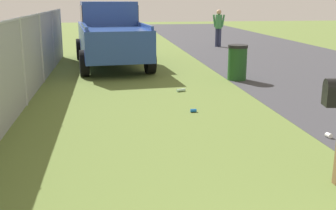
{
  "coord_description": "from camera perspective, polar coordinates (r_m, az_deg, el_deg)",
  "views": [
    {
      "loc": [
        -0.65,
        2.11,
        2.17
      ],
      "look_at": [
        4.4,
        1.37,
        0.86
      ],
      "focal_mm": 44.05,
      "sensor_mm": 36.0,
      "label": 1
    }
  ],
  "objects": [
    {
      "name": "litter_can_near_hydrant",
      "position": [
        8.16,
        3.53,
        -0.77
      ],
      "size": [
        0.07,
        0.12,
        0.07
      ],
      "primitive_type": "cylinder",
      "rotation": [
        0.0,
        1.57,
        1.55
      ],
      "color": "blue",
      "rests_on": "ground"
    },
    {
      "name": "pickup_truck",
      "position": [
        14.09,
        -8.03,
        9.98
      ],
      "size": [
        5.53,
        2.58,
        2.09
      ],
      "rotation": [
        0.0,
        0.0,
        0.09
      ],
      "color": "#284793",
      "rests_on": "ground"
    },
    {
      "name": "fence_section",
      "position": [
        8.99,
        -19.51,
        6.02
      ],
      "size": [
        15.08,
        0.07,
        1.82
      ],
      "color": "#9EA3A8",
      "rests_on": "ground"
    },
    {
      "name": "trash_bin",
      "position": [
        11.51,
        9.57,
        5.83
      ],
      "size": [
        0.54,
        0.54,
        0.96
      ],
      "color": "#1E4C1E",
      "rests_on": "ground"
    },
    {
      "name": "litter_bottle_midfield_b",
      "position": [
        9.97,
        1.8,
        2.07
      ],
      "size": [
        0.14,
        0.23,
        0.07
      ],
      "primitive_type": "cylinder",
      "rotation": [
        0.0,
        1.57,
        5.06
      ],
      "color": "#B2D8BF",
      "rests_on": "ground"
    },
    {
      "name": "litter_cup_far_scatter",
      "position": [
        7.15,
        21.35,
        -3.94
      ],
      "size": [
        0.11,
        0.1,
        0.08
      ],
      "primitive_type": "cylinder",
      "rotation": [
        0.0,
        1.57,
        3.31
      ],
      "color": "white",
      "rests_on": "ground"
    },
    {
      "name": "pedestrian",
      "position": [
        19.56,
        7.01,
        10.88
      ],
      "size": [
        0.3,
        0.55,
        1.7
      ],
      "rotation": [
        0.0,
        0.0,
        2.77
      ],
      "color": "#2D3351",
      "rests_on": "ground"
    }
  ]
}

